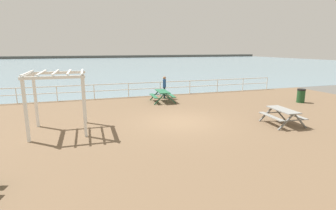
{
  "coord_description": "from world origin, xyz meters",
  "views": [
    {
      "loc": [
        -4.63,
        -12.19,
        3.7
      ],
      "look_at": [
        -0.46,
        0.5,
        0.8
      ],
      "focal_mm": 28.08,
      "sensor_mm": 36.0,
      "label": 1
    }
  ],
  "objects_px": {
    "visitor": "(164,86)",
    "litter_bin": "(301,96)",
    "picnic_table_mid_centre": "(283,113)",
    "picnic_table_near_left": "(162,94)",
    "lattice_pergola": "(57,88)"
  },
  "relations": [
    {
      "from": "visitor",
      "to": "lattice_pergola",
      "type": "distance_m",
      "value": 9.25
    },
    {
      "from": "lattice_pergola",
      "to": "litter_bin",
      "type": "distance_m",
      "value": 15.58
    },
    {
      "from": "visitor",
      "to": "lattice_pergola",
      "type": "height_order",
      "value": "lattice_pergola"
    },
    {
      "from": "picnic_table_near_left",
      "to": "litter_bin",
      "type": "relative_size",
      "value": 1.98
    },
    {
      "from": "visitor",
      "to": "litter_bin",
      "type": "relative_size",
      "value": 1.75
    },
    {
      "from": "lattice_pergola",
      "to": "litter_bin",
      "type": "xyz_separation_m",
      "value": [
        15.41,
        1.74,
        -1.52
      ]
    },
    {
      "from": "visitor",
      "to": "lattice_pergola",
      "type": "relative_size",
      "value": 0.61
    },
    {
      "from": "litter_bin",
      "to": "visitor",
      "type": "bearing_deg",
      "value": 152.89
    },
    {
      "from": "visitor",
      "to": "litter_bin",
      "type": "height_order",
      "value": "visitor"
    },
    {
      "from": "picnic_table_near_left",
      "to": "litter_bin",
      "type": "distance_m",
      "value": 9.6
    },
    {
      "from": "picnic_table_near_left",
      "to": "litter_bin",
      "type": "height_order",
      "value": "litter_bin"
    },
    {
      "from": "picnic_table_near_left",
      "to": "visitor",
      "type": "distance_m",
      "value": 1.33
    },
    {
      "from": "picnic_table_mid_centre",
      "to": "picnic_table_near_left",
      "type": "bearing_deg",
      "value": 33.98
    },
    {
      "from": "picnic_table_near_left",
      "to": "picnic_table_mid_centre",
      "type": "height_order",
      "value": "same"
    },
    {
      "from": "picnic_table_near_left",
      "to": "lattice_pergola",
      "type": "height_order",
      "value": "lattice_pergola"
    }
  ]
}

